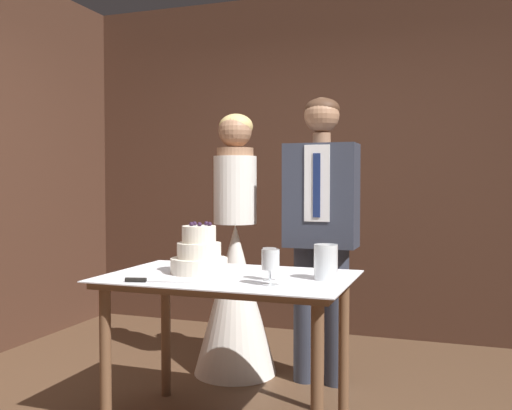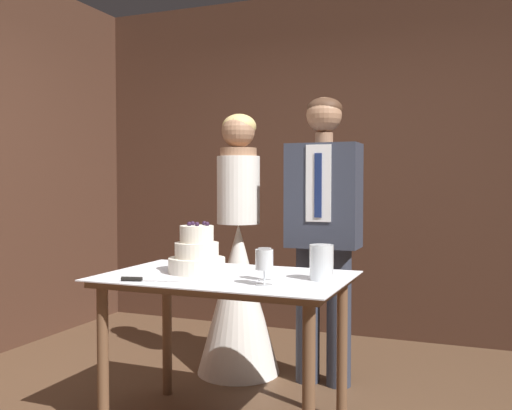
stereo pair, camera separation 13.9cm
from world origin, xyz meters
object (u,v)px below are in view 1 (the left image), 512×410
at_px(cake_knife, 155,281).
at_px(wine_glass_near, 269,258).
at_px(tiered_cake, 199,255).
at_px(wine_glass_middle, 270,260).
at_px(groom, 321,221).
at_px(cake_table, 229,295).
at_px(hurricane_candle, 326,263).
at_px(bride, 235,277).

bearing_deg(cake_knife, wine_glass_near, 10.88).
bearing_deg(wine_glass_near, tiered_cake, 167.94).
relative_size(wine_glass_middle, groom, 0.09).
bearing_deg(cake_knife, cake_table, 35.09).
distance_m(wine_glass_middle, hurricane_candle, 0.31).
relative_size(cake_knife, hurricane_candle, 2.62).
distance_m(tiered_cake, wine_glass_middle, 0.50).
bearing_deg(wine_glass_middle, tiered_cake, 155.17).
height_order(tiered_cake, hurricane_candle, tiered_cake).
height_order(cake_table, bride, bride).
distance_m(tiered_cake, wine_glass_near, 0.42).
bearing_deg(bride, wine_glass_middle, -60.71).
distance_m(wine_glass_near, wine_glass_middle, 0.13).
distance_m(hurricane_candle, bride, 1.12).
distance_m(wine_glass_near, groom, 0.89).
relative_size(cake_table, groom, 0.69).
height_order(cake_table, tiered_cake, tiered_cake).
height_order(tiered_cake, wine_glass_near, tiered_cake).
distance_m(tiered_cake, cake_knife, 0.34).
bearing_deg(groom, hurricane_candle, -75.74).
height_order(wine_glass_near, hurricane_candle, hurricane_candle).
bearing_deg(wine_glass_near, hurricane_candle, 22.97).
distance_m(wine_glass_middle, bride, 1.18).
height_order(tiered_cake, bride, bride).
height_order(cake_knife, wine_glass_near, wine_glass_near).
distance_m(cake_table, wine_glass_near, 0.32).
relative_size(bride, groom, 0.96).
bearing_deg(tiered_cake, wine_glass_middle, -24.83).
bearing_deg(wine_glass_near, cake_knife, -154.45).
relative_size(tiered_cake, wine_glass_middle, 1.79).
bearing_deg(bride, hurricane_candle, -45.28).
xyz_separation_m(cake_table, tiered_cake, (-0.18, 0.02, 0.20)).
bearing_deg(hurricane_candle, wine_glass_near, -157.03).
bearing_deg(hurricane_candle, wine_glass_middle, -131.93).
relative_size(cake_table, tiered_cake, 4.18).
height_order(cake_table, wine_glass_middle, wine_glass_middle).
xyz_separation_m(cake_table, cake_knife, (-0.25, -0.30, 0.11)).
relative_size(cake_knife, bride, 0.26).
relative_size(wine_glass_near, groom, 0.09).
xyz_separation_m(wine_glass_near, hurricane_candle, (0.25, 0.11, -0.03)).
xyz_separation_m(cake_knife, wine_glass_near, (0.49, 0.23, 0.10)).
bearing_deg(cake_table, bride, 109.32).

